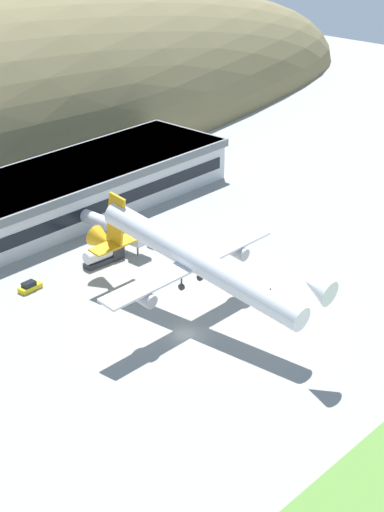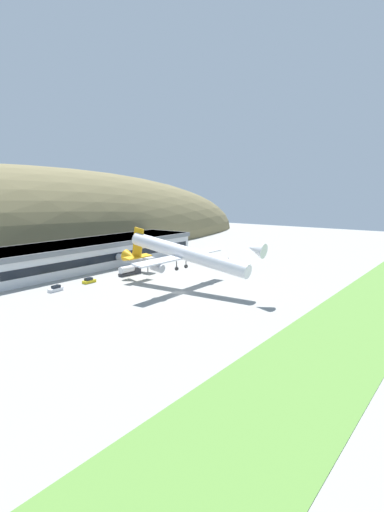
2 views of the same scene
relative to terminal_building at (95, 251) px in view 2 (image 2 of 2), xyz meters
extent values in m
plane|color=gray|center=(-13.79, -52.61, -5.41)|extent=(431.44, 431.44, 0.00)
cube|color=#568438|center=(-13.79, -98.64, -5.37)|extent=(388.29, 21.43, 0.08)
ellipsoid|color=olive|center=(-4.37, 49.95, -5.41)|extent=(352.58, 75.97, 79.36)
cube|color=silver|center=(0.00, 0.02, -0.63)|extent=(89.92, 21.96, 9.56)
cube|color=slate|center=(0.00, 0.02, 3.29)|extent=(91.12, 23.16, 1.72)
cube|color=black|center=(0.00, -11.01, -1.11)|extent=(86.32, 0.16, 2.68)
cylinder|color=silver|center=(1.81, -18.67, -1.41)|extent=(2.60, 15.42, 2.60)
cube|color=silver|center=(1.81, -26.38, -1.41)|extent=(3.38, 2.86, 2.86)
cylinder|color=slate|center=(1.81, -25.88, -3.41)|extent=(0.36, 0.36, 4.00)
cylinder|color=silver|center=(-8.46, -50.84, 4.95)|extent=(4.06, 40.71, 9.86)
cone|color=silver|center=(-8.46, -73.11, 8.19)|extent=(3.98, 5.00, 4.58)
cone|color=orange|center=(-8.46, -28.17, 1.66)|extent=(3.98, 5.80, 4.70)
cube|color=orange|center=(-8.46, -31.38, 6.74)|extent=(0.50, 4.95, 9.66)
cube|color=orange|center=(-8.46, -31.18, 2.10)|extent=(10.56, 2.87, 0.77)
cube|color=silver|center=(-8.46, -48.83, 3.95)|extent=(37.40, 3.63, 0.96)
cylinder|color=#9E9EA3|center=(-19.68, -49.37, 2.48)|extent=(2.30, 3.89, 2.79)
cylinder|color=#9E9EA3|center=(2.76, -49.37, 2.48)|extent=(2.30, 3.89, 2.79)
cylinder|color=#2D2D2D|center=(-10.70, -48.83, 1.73)|extent=(0.28, 0.28, 2.20)
cylinder|color=#2D2D2D|center=(-10.70, -48.83, 0.63)|extent=(0.45, 1.10, 1.10)
cylinder|color=#2D2D2D|center=(-6.23, -48.83, 1.73)|extent=(0.28, 0.28, 2.20)
cylinder|color=#2D2D2D|center=(-6.23, -48.83, 0.63)|extent=(0.45, 1.10, 1.10)
cylinder|color=#2D2D2D|center=(-8.46, -64.88, 4.18)|extent=(0.22, 0.22, 1.98)
cylinder|color=#2D2D2D|center=(-8.46, -64.88, 3.19)|extent=(0.30, 0.82, 0.82)
cube|color=#999EA3|center=(7.41, -25.56, -5.01)|extent=(3.86, 1.88, 0.80)
cube|color=black|center=(7.22, -25.55, -4.29)|extent=(2.14, 1.57, 0.65)
cube|color=silver|center=(-33.39, -22.68, -4.94)|extent=(4.47, 2.02, 0.93)
cube|color=black|center=(-33.17, -22.66, -4.09)|extent=(2.51, 1.59, 0.76)
cube|color=gold|center=(-20.91, -22.12, -4.95)|extent=(4.33, 1.91, 0.91)
cube|color=black|center=(-21.12, -22.13, -4.12)|extent=(2.40, 1.58, 0.75)
cube|color=#333338|center=(-2.01, -23.76, -4.20)|extent=(2.80, 2.62, 2.42)
cube|color=black|center=(-0.66, -23.85, -3.76)|extent=(0.22, 2.09, 1.06)
cube|color=#38383D|center=(-6.12, -23.49, -4.96)|extent=(5.74, 2.57, 0.90)
cylinder|color=silver|center=(-6.12, -23.49, -3.34)|extent=(5.47, 2.68, 2.33)
cube|color=orange|center=(22.25, -37.55, -5.39)|extent=(0.52, 0.52, 0.03)
cone|color=orange|center=(22.25, -37.55, -5.10)|extent=(0.40, 0.40, 0.55)
camera|label=1|loc=(-100.11, -132.02, 64.63)|focal=60.00mm
camera|label=2|loc=(-99.12, -119.78, 23.19)|focal=28.00mm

